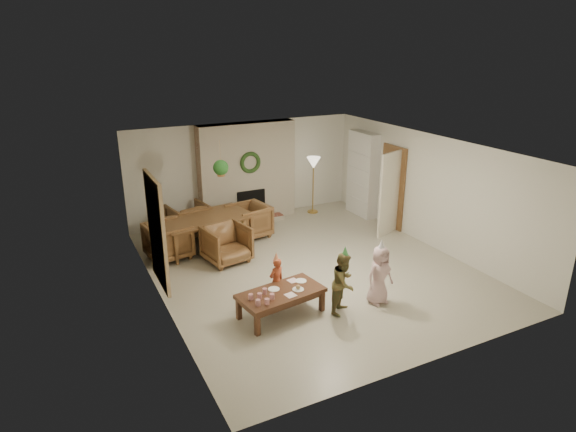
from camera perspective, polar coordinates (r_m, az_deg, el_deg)
floor at (r=10.06m, az=2.56°, el=-6.07°), size 7.00×7.00×0.00m
ceiling at (r=9.25m, az=2.80°, el=8.01°), size 7.00×7.00×0.00m
wall_back at (r=12.62m, az=-5.13°, el=5.31°), size 7.00×0.00×7.00m
wall_front at (r=7.00m, az=16.94°, el=-7.74°), size 7.00×0.00×7.00m
wall_left at (r=8.61m, az=-15.05°, el=-2.28°), size 0.00×7.00×7.00m
wall_right at (r=11.30m, az=16.09°, el=2.88°), size 0.00×7.00×7.00m
fireplace_mass at (r=12.44m, az=-4.79°, el=5.11°), size 2.50×0.40×2.50m
fireplace_hearth at (r=12.49m, az=-4.03°, el=-0.54°), size 1.60×0.30×0.12m
fireplace_firebox at (r=12.51m, az=-4.37°, el=1.38°), size 0.75×0.12×0.75m
fireplace_wreath at (r=12.16m, az=-4.42°, el=6.24°), size 0.54×0.10×0.54m
floor_lamp_base at (r=13.28m, az=2.89°, el=0.53°), size 0.28×0.28×0.03m
floor_lamp_post at (r=13.06m, az=2.95°, el=3.40°), size 0.03×0.03×1.37m
floor_lamp_shade at (r=12.89m, az=3.00°, el=6.21°), size 0.36×0.36×0.30m
bookshelf_carcass at (r=12.96m, az=8.70°, el=4.85°), size 0.30×1.00×2.20m
bookshelf_shelf_a at (r=13.12m, az=8.48°, el=2.10°), size 0.30×0.92×0.03m
bookshelf_shelf_b at (r=13.01m, az=8.57°, el=3.78°), size 0.30×0.92×0.03m
bookshelf_shelf_c at (r=12.91m, az=8.66°, el=5.49°), size 0.30×0.92×0.03m
bookshelf_shelf_d at (r=12.82m, az=8.75°, el=7.22°), size 0.30×0.92×0.03m
books_row_lower at (r=12.95m, az=8.82°, el=2.50°), size 0.20×0.40×0.24m
books_row_mid at (r=13.00m, az=8.40°, el=4.42°), size 0.20×0.44×0.24m
books_row_upper at (r=12.79m, az=8.87°, el=5.94°), size 0.20×0.36×0.22m
door_frame at (r=12.20m, az=12.10°, el=3.32°), size 0.05×0.86×2.04m
door_leaf at (r=11.70m, az=11.78°, el=2.53°), size 0.77×0.32×2.00m
curtain_panel at (r=8.80m, az=-15.07°, el=-1.79°), size 0.06×1.20×2.00m
dining_table at (r=11.01m, az=-9.50°, el=-1.95°), size 2.20×1.47×0.72m
dining_chair_near at (r=10.26m, az=-7.19°, el=-3.25°), size 0.98×1.00×0.79m
dining_chair_far at (r=11.76m, az=-11.53°, el=-0.47°), size 0.98×1.00×0.79m
dining_chair_left at (r=10.66m, az=-13.77°, el=-2.79°), size 1.00×0.98×0.79m
dining_chair_right at (r=11.51m, az=-4.57°, el=-0.57°), size 1.00×0.98×0.79m
hanging_plant_cord at (r=10.15m, az=-7.91°, el=6.88°), size 0.01×0.01×0.70m
hanging_plant_pot at (r=10.23m, az=-7.82°, el=4.97°), size 0.16×0.16×0.12m
hanging_plant_foliage at (r=10.21m, az=-7.85°, el=5.62°), size 0.32×0.32×0.32m
coffee_table_top at (r=8.26m, az=-0.83°, el=-9.00°), size 1.52×0.92×0.07m
coffee_table_apron at (r=8.29m, az=-0.83°, el=-9.46°), size 1.40×0.79×0.09m
coffee_leg_fl at (r=7.85m, az=-3.60°, el=-12.54°), size 0.09×0.09×0.37m
coffee_leg_fr at (r=8.50m, az=3.98°, el=-9.84°), size 0.09×0.09×0.37m
coffee_leg_bl at (r=8.29m, az=-5.76°, el=-10.74°), size 0.09×0.09×0.37m
coffee_leg_br at (r=8.90m, az=1.59°, el=-8.34°), size 0.09×0.09×0.37m
cup_a at (r=7.84m, az=-3.52°, el=-10.04°), size 0.09×0.09×0.10m
cup_b at (r=8.00m, az=-4.36°, el=-9.39°), size 0.09×0.09×0.10m
cup_c at (r=7.86m, az=-2.47°, el=-9.94°), size 0.09×0.09×0.10m
cup_d at (r=8.02m, az=-3.33°, el=-9.29°), size 0.09×0.09×0.10m
cup_e at (r=7.99m, az=-1.88°, el=-9.37°), size 0.09×0.09×0.10m
cup_f at (r=8.16m, az=-2.74°, el=-8.75°), size 0.09×0.09×0.10m
plate_a at (r=8.31m, az=-1.67°, el=-8.52°), size 0.23×0.23×0.01m
plate_b at (r=8.30m, az=1.19°, el=-8.54°), size 0.23×0.23×0.01m
plate_c at (r=8.57m, az=1.51°, el=-7.57°), size 0.23×0.23×0.01m
food_scoop at (r=8.28m, az=1.19°, el=-8.28°), size 0.09×0.09×0.08m
napkin_left at (r=8.12m, az=0.29°, el=-9.22°), size 0.19×0.19×0.01m
napkin_right at (r=8.58m, az=0.56°, el=-7.55°), size 0.19×0.19×0.01m
child_red at (r=8.60m, az=-1.36°, el=-7.60°), size 0.36×0.28×0.86m
party_hat_red at (r=8.40m, az=-1.38°, el=-4.78°), size 0.13×0.13×0.16m
child_plaid at (r=8.35m, az=6.53°, el=-7.74°), size 0.67×0.64×1.08m
party_hat_plaid at (r=8.10m, az=6.69°, el=-4.09°), size 0.16×0.16×0.18m
child_pink at (r=8.71m, az=10.64°, el=-6.79°), size 0.55×0.38×1.07m
party_hat_pink at (r=8.48m, az=10.88°, el=-3.28°), size 0.15×0.15×0.19m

